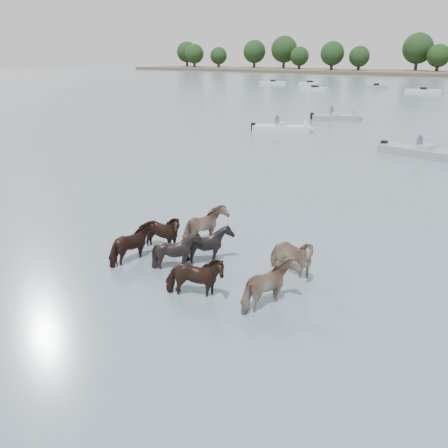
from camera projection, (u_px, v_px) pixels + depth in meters
The scene contains 7 objects.
ground at pixel (266, 285), 13.46m from camera, with size 400.00×400.00×0.00m, color slate.
shoreline at pixel (332, 71), 166.11m from camera, with size 160.00×30.00×1.00m, color #4C4233.
pony_herd at pixel (204, 252), 14.43m from camera, with size 6.63×4.80×1.43m.
motorboat_a at pixel (290, 129), 40.04m from camera, with size 5.16×3.77×1.92m.
motorboat_b at pixel (438, 155), 29.73m from camera, with size 6.31×2.61×1.92m.
motorboat_f at pixel (343, 118), 47.09m from camera, with size 4.95×3.90×1.92m.
treeline at pixel (325, 53), 168.57m from camera, with size 146.41×21.24×12.43m.
Camera 1 is at (6.46, -10.38, 5.99)m, focal length 39.51 mm.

